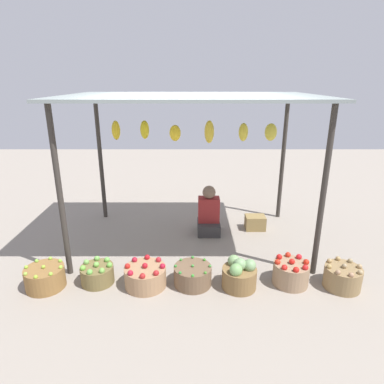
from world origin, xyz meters
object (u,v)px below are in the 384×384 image
at_px(wooden_crate_near_vendor, 256,223).
at_px(basket_green_apples, 98,274).
at_px(vendor_person, 209,215).
at_px(basket_red_apples, 146,276).
at_px(basket_potatoes, 343,277).
at_px(basket_limes, 46,277).
at_px(basket_red_tomatoes, 291,273).
at_px(basket_cabbages, 240,275).
at_px(basket_green_chilies, 193,275).

bearing_deg(wooden_crate_near_vendor, basket_green_apples, -145.20).
relative_size(vendor_person, basket_red_apples, 1.56).
relative_size(vendor_person, basket_potatoes, 1.81).
xyz_separation_m(basket_limes, basket_green_apples, (0.60, 0.09, -0.01)).
height_order(basket_limes, basket_red_tomatoes, basket_red_tomatoes).
height_order(basket_green_apples, basket_red_apples, basket_red_apples).
distance_m(basket_green_apples, basket_cabbages, 1.72).
distance_m(vendor_person, basket_limes, 2.55).
bearing_deg(basket_red_tomatoes, basket_potatoes, -7.25).
bearing_deg(basket_limes, basket_cabbages, -0.13).
distance_m(vendor_person, basket_red_apples, 1.72).
relative_size(vendor_person, wooden_crate_near_vendor, 2.41).
bearing_deg(basket_green_apples, basket_red_tomatoes, -0.53).
bearing_deg(wooden_crate_near_vendor, vendor_person, -172.92).
xyz_separation_m(basket_limes, basket_cabbages, (2.32, -0.01, 0.04)).
bearing_deg(basket_red_tomatoes, basket_green_apples, 179.47).
bearing_deg(basket_green_chilies, basket_limes, -178.12).
bearing_deg(basket_limes, basket_red_apples, 1.40).
xyz_separation_m(basket_red_tomatoes, basket_potatoes, (0.60, -0.08, -0.01)).
bearing_deg(basket_potatoes, basket_red_tomatoes, 172.75).
bearing_deg(basket_limes, vendor_person, 37.05).
relative_size(basket_red_apples, wooden_crate_near_vendor, 1.55).
relative_size(basket_green_apples, wooden_crate_near_vendor, 1.23).
relative_size(basket_limes, basket_green_apples, 1.15).
bearing_deg(basket_green_apples, wooden_crate_near_vendor, 34.80).
relative_size(basket_green_apples, basket_potatoes, 0.93).
relative_size(basket_green_chilies, basket_red_tomatoes, 1.07).
xyz_separation_m(basket_cabbages, wooden_crate_near_vendor, (0.49, 1.63, -0.05)).
bearing_deg(basket_green_chilies, basket_green_apples, 178.29).
xyz_separation_m(basket_green_chilies, wooden_crate_near_vendor, (1.04, 1.57, -0.00)).
bearing_deg(vendor_person, basket_potatoes, -45.18).
height_order(basket_limes, wooden_crate_near_vendor, basket_limes).
bearing_deg(wooden_crate_near_vendor, basket_potatoes, -65.41).
distance_m(basket_green_chilies, basket_potatoes, 1.79).
xyz_separation_m(basket_red_apples, basket_potatoes, (2.36, -0.03, 0.01)).
bearing_deg(basket_green_apples, basket_cabbages, -3.25).
relative_size(basket_cabbages, basket_red_tomatoes, 0.96).
distance_m(basket_red_apples, basket_green_chilies, 0.57).
bearing_deg(wooden_crate_near_vendor, basket_limes, -149.89).
bearing_deg(basket_red_tomatoes, basket_red_apples, -178.64).
bearing_deg(basket_green_apples, vendor_person, 45.17).
distance_m(basket_limes, basket_green_chilies, 1.77).
bearing_deg(basket_red_apples, basket_limes, -178.60).
height_order(basket_red_apples, basket_cabbages, basket_cabbages).
height_order(basket_cabbages, basket_red_tomatoes, basket_cabbages).
relative_size(basket_cabbages, basket_potatoes, 0.96).
distance_m(basket_cabbages, wooden_crate_near_vendor, 1.70).
height_order(basket_potatoes, wooden_crate_near_vendor, basket_potatoes).
xyz_separation_m(vendor_person, basket_red_apples, (-0.83, -1.50, -0.17)).
distance_m(basket_limes, basket_green_apples, 0.61).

